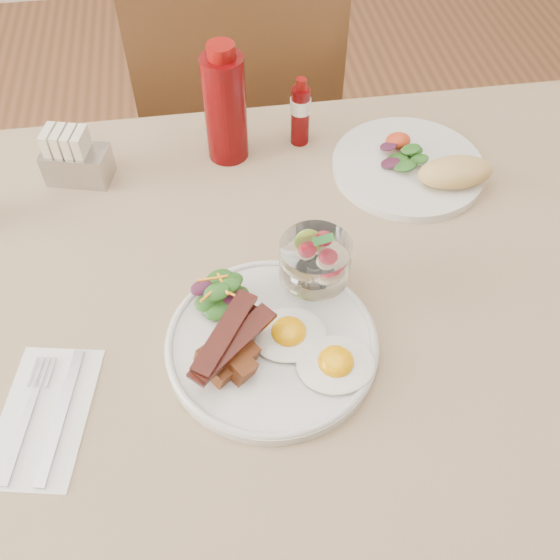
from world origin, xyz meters
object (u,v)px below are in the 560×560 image
(chair_far, at_px, (239,133))
(ketchup_bottle, at_px, (225,107))
(table, at_px, (281,326))
(fruit_cup, at_px, (315,260))
(second_plate, at_px, (419,167))
(sugar_caddy, at_px, (75,159))
(hot_sauce_bottle, at_px, (300,113))
(main_plate, at_px, (272,344))

(chair_far, relative_size, ketchup_bottle, 4.53)
(table, bearing_deg, fruit_cup, -13.35)
(chair_far, bearing_deg, fruit_cup, -86.20)
(second_plate, distance_m, sugar_caddy, 0.56)
(fruit_cup, xyz_separation_m, hot_sauce_bottle, (0.04, 0.34, -0.01))
(ketchup_bottle, xyz_separation_m, hot_sauce_bottle, (0.13, 0.02, -0.04))
(ketchup_bottle, bearing_deg, second_plate, -18.21)
(ketchup_bottle, relative_size, hot_sauce_bottle, 1.64)
(table, relative_size, second_plate, 5.23)
(main_plate, bearing_deg, chair_far, 88.02)
(second_plate, bearing_deg, ketchup_bottle, 161.79)
(fruit_cup, bearing_deg, main_plate, -130.43)
(chair_far, bearing_deg, main_plate, -91.98)
(second_plate, height_order, sugar_caddy, sugar_caddy)
(main_plate, bearing_deg, ketchup_bottle, 92.51)
(chair_far, distance_m, main_plate, 0.79)
(main_plate, distance_m, fruit_cup, 0.13)
(chair_far, xyz_separation_m, second_plate, (0.26, -0.45, 0.24))
(sugar_caddy, bearing_deg, ketchup_bottle, 21.04)
(table, height_order, second_plate, second_plate)
(fruit_cup, xyz_separation_m, second_plate, (0.22, 0.22, -0.05))
(table, relative_size, hot_sauce_bottle, 10.65)
(chair_far, relative_size, sugar_caddy, 8.11)
(sugar_caddy, bearing_deg, second_plate, 7.50)
(chair_far, bearing_deg, sugar_caddy, -128.12)
(chair_far, relative_size, second_plate, 3.66)
(table, height_order, chair_far, chair_far)
(hot_sauce_bottle, bearing_deg, table, -104.14)
(chair_far, height_order, fruit_cup, chair_far)
(fruit_cup, relative_size, hot_sauce_bottle, 0.78)
(ketchup_bottle, bearing_deg, hot_sauce_bottle, 7.00)
(chair_far, xyz_separation_m, fruit_cup, (0.04, -0.67, 0.30))
(fruit_cup, height_order, hot_sauce_bottle, hot_sauce_bottle)
(second_plate, xyz_separation_m, sugar_caddy, (-0.56, 0.08, 0.02))
(ketchup_bottle, bearing_deg, main_plate, -87.49)
(chair_far, distance_m, second_plate, 0.58)
(second_plate, bearing_deg, table, -141.23)
(sugar_caddy, bearing_deg, table, -29.03)
(main_plate, height_order, fruit_cup, fruit_cup)
(second_plate, height_order, ketchup_bottle, ketchup_bottle)
(hot_sauce_bottle, bearing_deg, main_plate, -104.46)
(fruit_cup, distance_m, hot_sauce_bottle, 0.34)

